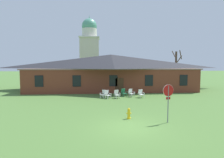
{
  "coord_description": "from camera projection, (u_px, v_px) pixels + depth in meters",
  "views": [
    {
      "loc": [
        -1.94,
        -11.16,
        3.93
      ],
      "look_at": [
        -0.55,
        8.3,
        2.39
      ],
      "focal_mm": 29.59,
      "sensor_mm": 36.0,
      "label": 1
    }
  ],
  "objects": [
    {
      "name": "ground_plane",
      "position": [
        130.0,
        127.0,
        11.54
      ],
      "size": [
        200.0,
        200.0,
        0.0
      ],
      "primitive_type": "plane",
      "color": "#517A38"
    },
    {
      "name": "lawn_chair_far_side",
      "position": [
        141.0,
        93.0,
        21.87
      ],
      "size": [
        0.73,
        0.78,
        0.96
      ],
      "color": "white",
      "rests_on": "ground"
    },
    {
      "name": "lawn_chair_middle",
      "position": [
        124.0,
        92.0,
        22.76
      ],
      "size": [
        0.78,
        0.83,
        0.96
      ],
      "color": "#28704C",
      "rests_on": "ground"
    },
    {
      "name": "lawn_chair_by_porch",
      "position": [
        104.0,
        94.0,
        21.66
      ],
      "size": [
        0.84,
        0.87,
        0.96
      ],
      "color": "silver",
      "rests_on": "ground"
    },
    {
      "name": "brick_building",
      "position": [
        111.0,
        71.0,
        29.65
      ],
      "size": [
        25.31,
        10.4,
        5.52
      ],
      "color": "brown",
      "rests_on": "ground"
    },
    {
      "name": "bare_tree_beside_building",
      "position": [
        176.0,
        67.0,
        34.33
      ],
      "size": [
        1.88,
        2.1,
        6.52
      ],
      "color": "brown",
      "rests_on": "ground"
    },
    {
      "name": "lawn_chair_left_end",
      "position": [
        117.0,
        94.0,
        21.51
      ],
      "size": [
        0.75,
        0.8,
        0.96
      ],
      "color": "silver",
      "rests_on": "ground"
    },
    {
      "name": "lawn_chair_near_door",
      "position": [
        107.0,
        94.0,
        21.31
      ],
      "size": [
        0.84,
        0.86,
        0.96
      ],
      "color": "white",
      "rests_on": "ground"
    },
    {
      "name": "dome_tower",
      "position": [
        90.0,
        51.0,
        48.28
      ],
      "size": [
        5.18,
        5.18,
        16.71
      ],
      "color": "beige",
      "rests_on": "ground"
    },
    {
      "name": "stop_sign",
      "position": [
        168.0,
        96.0,
        12.36
      ],
      "size": [
        0.79,
        0.2,
        2.59
      ],
      "color": "slate",
      "rests_on": "ground"
    },
    {
      "name": "lawn_chair_right_end",
      "position": [
        131.0,
        93.0,
        22.49
      ],
      "size": [
        0.8,
        0.84,
        0.96
      ],
      "color": "white",
      "rests_on": "ground"
    },
    {
      "name": "fire_hydrant",
      "position": [
        129.0,
        114.0,
        13.36
      ],
      "size": [
        0.36,
        0.28,
        0.79
      ],
      "color": "gold",
      "rests_on": "ground"
    }
  ]
}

